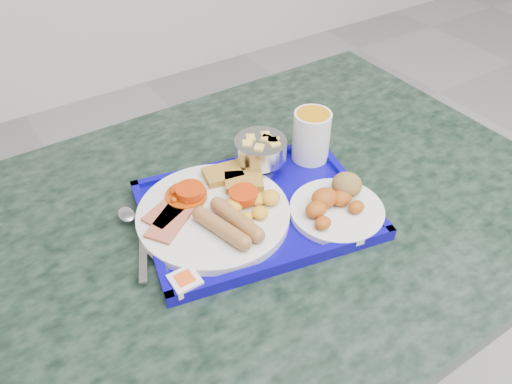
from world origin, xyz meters
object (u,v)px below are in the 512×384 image
table (243,283)px  tray (256,211)px  juice_cup (311,135)px  fruit_bowl (261,150)px  bread_plate (337,203)px  main_plate (217,210)px

table → tray: tray is taller
table → juice_cup: bearing=16.2°
tray → fruit_bowl: 0.13m
table → juice_cup: 0.34m
tray → bread_plate: bread_plate is taller
tray → main_plate: (-0.07, 0.02, 0.02)m
fruit_bowl → juice_cup: juice_cup is taller
table → juice_cup: juice_cup is taller
bread_plate → juice_cup: juice_cup is taller
main_plate → juice_cup: bearing=11.5°
main_plate → fruit_bowl: (0.14, 0.07, 0.03)m
bread_plate → juice_cup: bearing=69.3°
bread_plate → fruit_bowl: bearing=105.0°
main_plate → bread_plate: size_ratio=1.61×
bread_plate → juice_cup: size_ratio=1.63×
juice_cup → tray: bearing=-157.9°
table → fruit_bowl: bearing=40.4°
main_plate → juice_cup: (0.24, 0.05, 0.04)m
tray → table: bearing=147.1°
bread_plate → fruit_bowl: (-0.05, 0.18, 0.03)m
main_plate → bread_plate: bearing=-29.1°
tray → main_plate: size_ratio=1.67×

